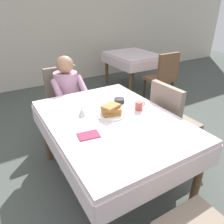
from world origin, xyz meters
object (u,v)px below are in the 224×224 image
cup_coffee (139,106)px  syrup_pitcher (82,112)px  diner_person (68,91)px  plate_breakfast (111,114)px  background_table_far (133,59)px  spoon_near_edge (131,131)px  bowl_butter (119,101)px  fork_left_of_plate (94,120)px  chair_right_side (170,118)px  knife_right_of_plate (129,111)px  chair_diner (65,97)px  breakfast_stack (111,110)px  dining_table_main (112,126)px  background_chair_empty (163,75)px

cup_coffee → syrup_pitcher: bearing=162.9°
diner_person → plate_breakfast: bearing=95.0°
plate_breakfast → background_table_far: plate_breakfast is taller
cup_coffee → spoon_near_edge: (-0.30, -0.29, -0.04)m
cup_coffee → bowl_butter: size_ratio=1.03×
syrup_pitcher → fork_left_of_plate: (0.05, -0.14, -0.04)m
spoon_near_edge → chair_right_side: bearing=31.5°
spoon_near_edge → background_table_far: spoon_near_edge is taller
chair_right_side → cup_coffee: size_ratio=8.23×
plate_breakfast → background_table_far: size_ratio=0.25×
fork_left_of_plate → spoon_near_edge: bearing=-152.4°
cup_coffee → bowl_butter: 0.25m
diner_person → chair_right_side: (0.82, -1.01, -0.14)m
plate_breakfast → syrup_pitcher: bearing=153.8°
chair_right_side → knife_right_of_plate: bearing=-94.0°
chair_diner → spoon_near_edge: size_ratio=6.20×
syrup_pitcher → spoon_near_edge: syrup_pitcher is taller
chair_right_side → breakfast_stack: (-0.75, 0.05, 0.27)m
chair_right_side → knife_right_of_plate: size_ratio=4.65×
dining_table_main → background_table_far: (1.83, 2.21, -0.03)m
chair_right_side → cup_coffee: chair_right_side is taller
chair_diner → breakfast_stack: bearing=94.0°
dining_table_main → chair_right_side: bearing=0.0°
bowl_butter → background_table_far: bowl_butter is taller
chair_right_side → cup_coffee: (-0.45, 0.01, 0.25)m
diner_person → breakfast_stack: 0.98m
spoon_near_edge → bowl_butter: bearing=78.7°
spoon_near_edge → background_table_far: (1.80, 2.49, -0.12)m
diner_person → bowl_butter: size_ratio=10.18×
chair_right_side → background_table_far: chair_right_side is taller
plate_breakfast → knife_right_of_plate: (0.19, -0.02, -0.01)m
breakfast_stack → knife_right_of_plate: (0.20, -0.01, -0.06)m
breakfast_stack → diner_person: bearing=94.6°
syrup_pitcher → knife_right_of_plate: syrup_pitcher is taller
diner_person → dining_table_main: bearing=93.0°
chair_diner → diner_person: (-0.00, -0.16, 0.14)m
background_chair_empty → syrup_pitcher: bearing=-152.1°
chair_right_side → background_table_far: (1.06, 2.21, 0.09)m
fork_left_of_plate → bowl_butter: bearing=-65.1°
plate_breakfast → background_chair_empty: size_ratio=0.30×
spoon_near_edge → background_chair_empty: background_chair_empty is taller
spoon_near_edge → chair_diner: bearing=104.4°
breakfast_stack → knife_right_of_plate: size_ratio=1.01×
syrup_pitcher → chair_right_side: bearing=-10.3°
syrup_pitcher → chair_diner: bearing=80.8°
syrup_pitcher → spoon_near_edge: bearing=-62.0°
breakfast_stack → syrup_pitcher: bearing=151.2°
chair_right_side → bowl_butter: (-0.52, 0.26, 0.23)m
breakfast_stack → dining_table_main: bearing=-116.4°
chair_right_side → spoon_near_edge: chair_right_side is taller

